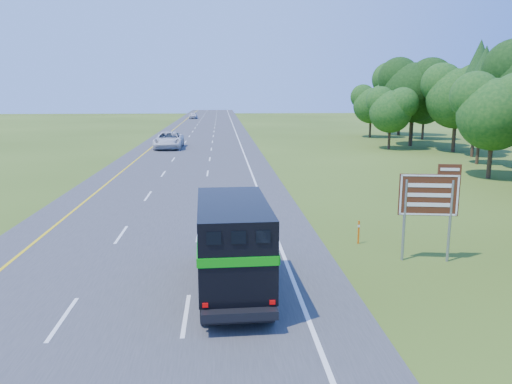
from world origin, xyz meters
The scene contains 9 objects.
ground centered at (0.00, 0.00, 0.00)m, with size 300.00×300.00×0.00m, color #364C14.
road centered at (0.00, 50.00, 0.02)m, with size 15.00×260.00×0.04m, color #38383A.
lane_markings centered at (0.00, 50.00, 0.04)m, with size 11.15×260.00×0.01m.
tree_wall_right centered at (26.00, 30.00, 6.00)m, with size 16.00×100.00×12.00m, color #0F3811, non-canonical shape.
horse_truck centered at (3.30, 3.95, 1.75)m, with size 2.49×7.28×3.19m.
white_suv centered at (-3.28, 48.33, 1.02)m, with size 3.26×7.08×1.97m, color silver.
far_car centered at (-3.91, 116.75, 0.83)m, with size 1.87×4.65×1.58m, color silver.
exit_sign centered at (11.17, 6.43, 2.57)m, with size 2.31×0.44×3.95m.
delineator centered at (9.08, 8.90, 0.57)m, with size 0.09×0.05×1.06m.
Camera 1 is at (2.96, -12.26, 6.70)m, focal length 35.00 mm.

